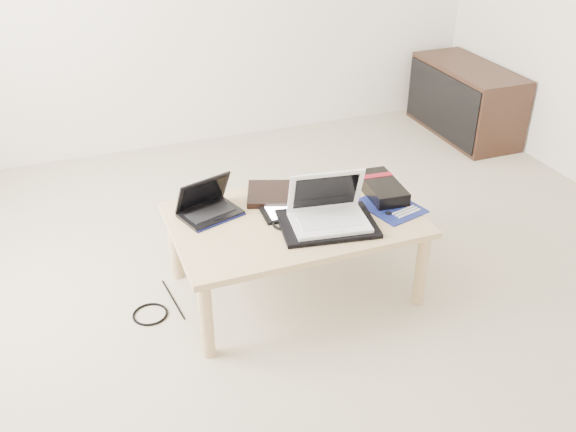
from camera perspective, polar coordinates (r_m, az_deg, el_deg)
name	(u,v)px	position (r m, az deg, el deg)	size (l,w,h in m)	color
ground	(315,299)	(3.04, 2.38, -7.37)	(4.00, 4.00, 0.00)	beige
coffee_table	(295,226)	(2.91, 0.60, -0.92)	(1.10, 0.70, 0.40)	tan
media_cabinet	(465,100)	(4.84, 15.42, 9.88)	(0.41, 0.90, 0.50)	#3C2518
book	(278,194)	(3.04, -0.89, 1.98)	(0.35, 0.32, 0.03)	black
netbook	(208,207)	(2.91, -7.11, 0.81)	(0.30, 0.26, 0.18)	black
tablet	(288,210)	(2.92, 0.03, 0.54)	(0.26, 0.20, 0.01)	black
remote	(312,209)	(2.93, 2.18, 0.64)	(0.11, 0.21, 0.02)	silver
neoprene_sleeve	(327,224)	(2.82, 3.51, -0.70)	(0.41, 0.30, 0.02)	black
white_laptop	(328,211)	(2.80, 3.59, 0.42)	(0.36, 0.28, 0.23)	white
motherboard	(391,206)	(3.00, 9.12, 0.87)	(0.29, 0.33, 0.01)	#0C1852
gpu_box	(381,188)	(3.09, 8.31, 2.48)	(0.18, 0.32, 0.07)	black
cable_coil	(284,224)	(2.82, -0.34, -0.71)	(0.11, 0.11, 0.01)	black
floor_cable_coil	(150,314)	(3.01, -12.15, -8.53)	(0.16, 0.16, 0.01)	black
floor_cable_trail	(173,299)	(3.08, -10.18, -7.29)	(0.01, 0.01, 0.33)	black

